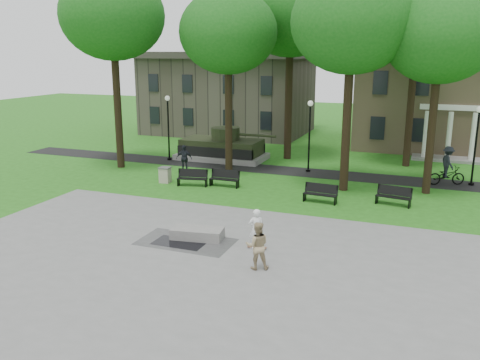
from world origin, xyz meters
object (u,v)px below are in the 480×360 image
object	(u,v)px
cyclist	(447,169)
friend_watching	(257,246)
skateboarder	(256,229)
park_bench_0	(193,177)
trash_bin	(165,175)
concrete_block	(197,233)

from	to	relation	value
cyclist	friend_watching	bearing A→B (deg)	134.12
skateboarder	park_bench_0	bearing A→B (deg)	-83.64
skateboarder	friend_watching	xyz separation A→B (m)	(0.67, -1.79, 0.05)
park_bench_0	trash_bin	xyz separation A→B (m)	(-1.94, 0.10, -0.04)
skateboarder	park_bench_0	size ratio (longest dim) A/B	0.91
park_bench_0	skateboarder	bearing A→B (deg)	-61.75
skateboarder	cyclist	xyz separation A→B (m)	(7.31, 13.85, 0.09)
skateboarder	friend_watching	bearing A→B (deg)	76.96
skateboarder	park_bench_0	world-z (taller)	skateboarder
friend_watching	concrete_block	bearing A→B (deg)	-53.19
skateboarder	friend_watching	world-z (taller)	friend_watching
concrete_block	skateboarder	world-z (taller)	skateboarder
skateboarder	park_bench_0	distance (m)	10.68
cyclist	trash_bin	xyz separation A→B (m)	(-16.09, -5.57, -0.47)
friend_watching	trash_bin	xyz separation A→B (m)	(-9.46, 10.08, -0.44)
friend_watching	cyclist	bearing A→B (deg)	-135.40
friend_watching	trash_bin	world-z (taller)	friend_watching
park_bench_0	friend_watching	bearing A→B (deg)	-64.67
park_bench_0	trash_bin	bearing A→B (deg)	165.47
skateboarder	concrete_block	bearing A→B (deg)	-38.55
park_bench_0	concrete_block	bearing A→B (deg)	-74.37
concrete_block	cyclist	bearing A→B (deg)	53.55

